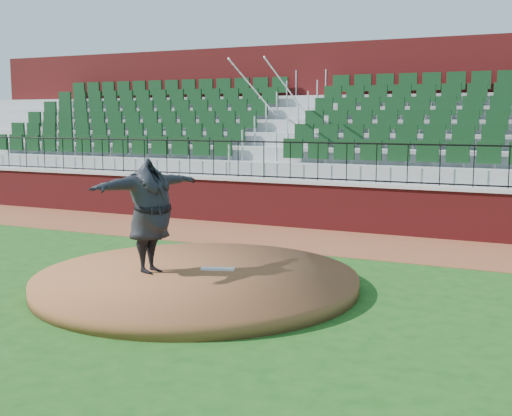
{
  "coord_description": "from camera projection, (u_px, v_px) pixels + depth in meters",
  "views": [
    {
      "loc": [
        5.09,
        -9.23,
        2.96
      ],
      "look_at": [
        0.0,
        1.5,
        1.3
      ],
      "focal_mm": 45.53,
      "sensor_mm": 36.0,
      "label": 1
    }
  ],
  "objects": [
    {
      "name": "ground",
      "position": [
        218.0,
        296.0,
        10.82
      ],
      "size": [
        90.0,
        90.0,
        0.0
      ],
      "primitive_type": "plane",
      "color": "#184614",
      "rests_on": "ground"
    },
    {
      "name": "warning_track",
      "position": [
        325.0,
        241.0,
        15.66
      ],
      "size": [
        34.0,
        3.2,
        0.01
      ],
      "primitive_type": "cube",
      "color": "brown",
      "rests_on": "ground"
    },
    {
      "name": "field_wall",
      "position": [
        346.0,
        208.0,
        17.01
      ],
      "size": [
        34.0,
        0.35,
        1.2
      ],
      "primitive_type": "cube",
      "color": "maroon",
      "rests_on": "ground"
    },
    {
      "name": "wall_cap",
      "position": [
        346.0,
        184.0,
        16.92
      ],
      "size": [
        34.0,
        0.45,
        0.1
      ],
      "primitive_type": "cube",
      "color": "#B7B7B7",
      "rests_on": "field_wall"
    },
    {
      "name": "wall_railing",
      "position": [
        347.0,
        163.0,
        16.84
      ],
      "size": [
        34.0,
        0.05,
        1.0
      ],
      "primitive_type": null,
      "color": "black",
      "rests_on": "wall_cap"
    },
    {
      "name": "seating_stands",
      "position": [
        375.0,
        140.0,
        19.21
      ],
      "size": [
        34.0,
        5.1,
        4.6
      ],
      "primitive_type": null,
      "color": "gray",
      "rests_on": "ground"
    },
    {
      "name": "concourse_wall",
      "position": [
        397.0,
        124.0,
        21.65
      ],
      "size": [
        34.0,
        0.5,
        5.5
      ],
      "primitive_type": "cube",
      "color": "maroon",
      "rests_on": "ground"
    },
    {
      "name": "pitchers_mound",
      "position": [
        197.0,
        281.0,
        11.35
      ],
      "size": [
        5.63,
        5.63,
        0.25
      ],
      "primitive_type": "cylinder",
      "color": "brown",
      "rests_on": "ground"
    },
    {
      "name": "pitching_rubber",
      "position": [
        218.0,
        269.0,
        11.62
      ],
      "size": [
        0.62,
        0.35,
        0.04
      ],
      "primitive_type": "cube",
      "rotation": [
        0.0,
        0.0,
        0.36
      ],
      "color": "silver",
      "rests_on": "pitchers_mound"
    },
    {
      "name": "pitcher",
      "position": [
        150.0,
        216.0,
        11.31
      ],
      "size": [
        1.15,
        2.56,
        2.02
      ],
      "primitive_type": "imported",
      "rotation": [
        0.0,
        0.0,
        1.37
      ],
      "color": "black",
      "rests_on": "pitchers_mound"
    }
  ]
}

